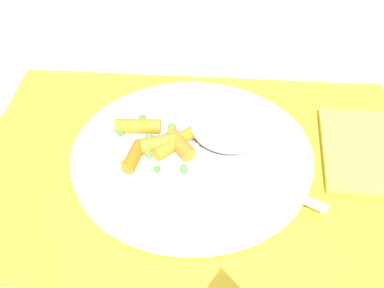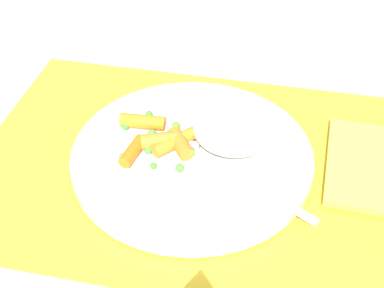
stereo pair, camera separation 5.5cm
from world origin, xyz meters
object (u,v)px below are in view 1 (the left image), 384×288
fork (221,162)px  carrot_portion (160,140)px  rice_mound (231,125)px  plate (192,156)px  napkin (357,150)px

fork → carrot_portion: bearing=-19.8°
carrot_portion → rice_mound: bearing=-162.8°
rice_mound → fork: size_ratio=0.52×
plate → rice_mound: size_ratio=2.87×
plate → carrot_portion: carrot_portion is taller
rice_mound → carrot_portion: rice_mound is taller
plate → fork: fork is taller
rice_mound → napkin: size_ratio=0.67×
rice_mound → fork: 0.05m
carrot_portion → napkin: carrot_portion is taller
rice_mound → napkin: 0.14m
fork → napkin: size_ratio=1.29×
fork → napkin: 0.16m
napkin → fork: bearing=16.9°
carrot_portion → fork: size_ratio=0.54×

